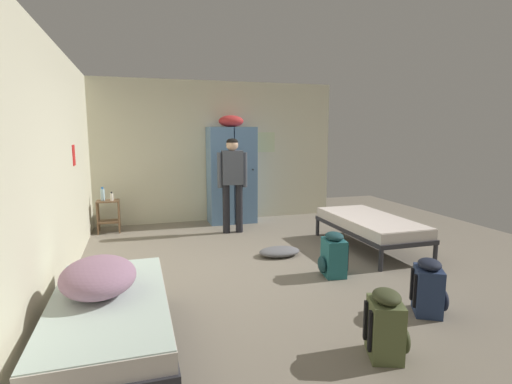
{
  "coord_description": "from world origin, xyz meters",
  "views": [
    {
      "loc": [
        -1.55,
        -4.8,
        1.77
      ],
      "look_at": [
        0.0,
        0.29,
        0.95
      ],
      "focal_mm": 27.73,
      "sensor_mm": 36.0,
      "label": 1
    }
  ],
  "objects_px": {
    "locker_bank": "(232,173)",
    "clothes_pile_grey": "(279,251)",
    "backpack_olive": "(386,325)",
    "water_bottle": "(103,194)",
    "backpack_navy": "(429,288)",
    "bed_left_front": "(109,311)",
    "shelf_unit": "(108,213)",
    "lotion_bottle": "(112,197)",
    "person_traveler": "(232,176)",
    "bed_right": "(370,224)",
    "backpack_teal": "(333,255)",
    "bedding_heap": "(98,277)"
  },
  "relations": [
    {
      "from": "locker_bank",
      "to": "shelf_unit",
      "type": "bearing_deg",
      "value": -176.19
    },
    {
      "from": "backpack_navy",
      "to": "clothes_pile_grey",
      "type": "relative_size",
      "value": 0.92
    },
    {
      "from": "bedding_heap",
      "to": "water_bottle",
      "type": "relative_size",
      "value": 2.98
    },
    {
      "from": "backpack_teal",
      "to": "backpack_navy",
      "type": "height_order",
      "value": "same"
    },
    {
      "from": "backpack_navy",
      "to": "bed_left_front",
      "type": "bearing_deg",
      "value": 177.88
    },
    {
      "from": "backpack_teal",
      "to": "clothes_pile_grey",
      "type": "relative_size",
      "value": 0.92
    },
    {
      "from": "shelf_unit",
      "to": "bed_left_front",
      "type": "distance_m",
      "value": 4.17
    },
    {
      "from": "locker_bank",
      "to": "backpack_teal",
      "type": "distance_m",
      "value": 3.34
    },
    {
      "from": "locker_bank",
      "to": "clothes_pile_grey",
      "type": "bearing_deg",
      "value": -86.28
    },
    {
      "from": "locker_bank",
      "to": "shelf_unit",
      "type": "xyz_separation_m",
      "value": [
        -2.27,
        -0.15,
        -0.62
      ]
    },
    {
      "from": "backpack_navy",
      "to": "person_traveler",
      "type": "bearing_deg",
      "value": 106.74
    },
    {
      "from": "shelf_unit",
      "to": "water_bottle",
      "type": "height_order",
      "value": "water_bottle"
    },
    {
      "from": "backpack_olive",
      "to": "backpack_navy",
      "type": "height_order",
      "value": "same"
    },
    {
      "from": "lotion_bottle",
      "to": "backpack_teal",
      "type": "xyz_separation_m",
      "value": [
        2.7,
        -3.03,
        -0.38
      ]
    },
    {
      "from": "lotion_bottle",
      "to": "backpack_olive",
      "type": "xyz_separation_m",
      "value": [
        2.26,
        -4.76,
        -0.38
      ]
    },
    {
      "from": "bed_right",
      "to": "locker_bank",
      "type": "bearing_deg",
      "value": 124.07
    },
    {
      "from": "shelf_unit",
      "to": "backpack_navy",
      "type": "xyz_separation_m",
      "value": [
        3.18,
        -4.27,
        -0.09
      ]
    },
    {
      "from": "water_bottle",
      "to": "backpack_navy",
      "type": "xyz_separation_m",
      "value": [
        3.26,
        -4.29,
        -0.42
      ]
    },
    {
      "from": "person_traveler",
      "to": "backpack_teal",
      "type": "relative_size",
      "value": 3.0
    },
    {
      "from": "backpack_olive",
      "to": "clothes_pile_grey",
      "type": "height_order",
      "value": "backpack_olive"
    },
    {
      "from": "bed_right",
      "to": "clothes_pile_grey",
      "type": "xyz_separation_m",
      "value": [
        -1.44,
        0.05,
        -0.32
      ]
    },
    {
      "from": "bed_right",
      "to": "bed_left_front",
      "type": "xyz_separation_m",
      "value": [
        -3.61,
        -1.97,
        0.0
      ]
    },
    {
      "from": "lotion_bottle",
      "to": "backpack_teal",
      "type": "relative_size",
      "value": 0.29
    },
    {
      "from": "bedding_heap",
      "to": "clothes_pile_grey",
      "type": "distance_m",
      "value": 3.01
    },
    {
      "from": "water_bottle",
      "to": "backpack_olive",
      "type": "relative_size",
      "value": 0.43
    },
    {
      "from": "lotion_bottle",
      "to": "locker_bank",
      "type": "bearing_deg",
      "value": 4.97
    },
    {
      "from": "person_traveler",
      "to": "backpack_navy",
      "type": "height_order",
      "value": "person_traveler"
    },
    {
      "from": "backpack_teal",
      "to": "backpack_navy",
      "type": "xyz_separation_m",
      "value": [
        0.41,
        -1.2,
        0.0
      ]
    },
    {
      "from": "locker_bank",
      "to": "backpack_olive",
      "type": "bearing_deg",
      "value": -89.31
    },
    {
      "from": "person_traveler",
      "to": "bedding_heap",
      "type": "bearing_deg",
      "value": -119.29
    },
    {
      "from": "water_bottle",
      "to": "backpack_olive",
      "type": "bearing_deg",
      "value": -63.43
    },
    {
      "from": "person_traveler",
      "to": "shelf_unit",
      "type": "bearing_deg",
      "value": 162.67
    },
    {
      "from": "locker_bank",
      "to": "bed_right",
      "type": "relative_size",
      "value": 1.09
    },
    {
      "from": "person_traveler",
      "to": "water_bottle",
      "type": "height_order",
      "value": "person_traveler"
    },
    {
      "from": "locker_bank",
      "to": "backpack_olive",
      "type": "relative_size",
      "value": 3.76
    },
    {
      "from": "lotion_bottle",
      "to": "backpack_olive",
      "type": "bearing_deg",
      "value": -64.6
    },
    {
      "from": "shelf_unit",
      "to": "backpack_navy",
      "type": "height_order",
      "value": "shelf_unit"
    },
    {
      "from": "bed_left_front",
      "to": "bed_right",
      "type": "bearing_deg",
      "value": 28.65
    },
    {
      "from": "lotion_bottle",
      "to": "clothes_pile_grey",
      "type": "bearing_deg",
      "value": -41.83
    },
    {
      "from": "locker_bank",
      "to": "backpack_teal",
      "type": "xyz_separation_m",
      "value": [
        0.51,
        -3.22,
        -0.71
      ]
    },
    {
      "from": "person_traveler",
      "to": "backpack_navy",
      "type": "xyz_separation_m",
      "value": [
        1.09,
        -3.62,
        -0.74
      ]
    },
    {
      "from": "shelf_unit",
      "to": "backpack_olive",
      "type": "xyz_separation_m",
      "value": [
        2.33,
        -4.8,
        -0.09
      ]
    },
    {
      "from": "bedding_heap",
      "to": "backpack_teal",
      "type": "bearing_deg",
      "value": 20.97
    },
    {
      "from": "shelf_unit",
      "to": "lotion_bottle",
      "type": "height_order",
      "value": "lotion_bottle"
    },
    {
      "from": "backpack_olive",
      "to": "bed_right",
      "type": "bearing_deg",
      "value": 59.62
    },
    {
      "from": "bedding_heap",
      "to": "backpack_olive",
      "type": "distance_m",
      "value": 2.3
    },
    {
      "from": "bed_right",
      "to": "backpack_olive",
      "type": "relative_size",
      "value": 3.45
    },
    {
      "from": "locker_bank",
      "to": "bedding_heap",
      "type": "xyz_separation_m",
      "value": [
        -2.09,
        -4.22,
        -0.34
      ]
    },
    {
      "from": "shelf_unit",
      "to": "person_traveler",
      "type": "height_order",
      "value": "person_traveler"
    },
    {
      "from": "water_bottle",
      "to": "backpack_navy",
      "type": "height_order",
      "value": "water_bottle"
    }
  ]
}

